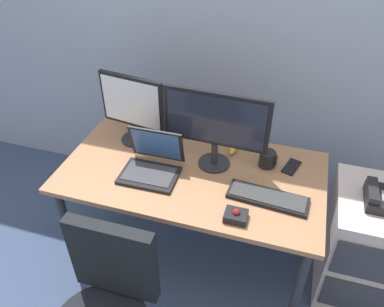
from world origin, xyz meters
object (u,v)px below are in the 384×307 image
file_cabinet (362,245)px  coffee_mug (268,159)px  desk_phone (381,198)px  cell_phone (291,167)px  monitor_main (216,124)px  keyboard (268,197)px  banana (235,145)px  monitor_side (132,106)px  laptop (152,164)px  trackball_mouse (236,216)px

file_cabinet → coffee_mug: 0.74m
desk_phone → coffee_mug: size_ratio=1.97×
cell_phone → monitor_main: bearing=-150.1°
desk_phone → keyboard: 0.58m
desk_phone → file_cabinet: bearing=63.2°
banana → desk_phone: bearing=-15.4°
desk_phone → monitor_side: bearing=175.0°
coffee_mug → cell_phone: (0.14, 0.02, -0.04)m
file_cabinet → monitor_main: size_ratio=1.21×
desk_phone → monitor_main: bearing=177.8°
cell_phone → desk_phone: bearing=1.1°
desk_phone → laptop: size_ratio=0.64×
monitor_main → keyboard: 0.47m
desk_phone → banana: (-0.80, 0.22, 0.00)m
monitor_side → laptop: monitor_side is taller
file_cabinet → cell_phone: 0.61m
keyboard → trackball_mouse: (-0.13, -0.18, 0.01)m
laptop → banana: (0.40, 0.35, -0.03)m
coffee_mug → banana: coffee_mug is taller
monitor_side → trackball_mouse: 0.89m
monitor_side → trackball_mouse: size_ratio=3.90×
monitor_main → banana: 0.33m
cell_phone → banana: size_ratio=0.75×
keyboard → laptop: 0.65m
file_cabinet → keyboard: size_ratio=1.66×
banana → coffee_mug: bearing=-28.4°
coffee_mug → cell_phone: bearing=9.4°
laptop → cell_phone: 0.78m
file_cabinet → desk_phone: 0.38m
keyboard → desk_phone: bearing=16.5°
file_cabinet → trackball_mouse: bearing=-152.5°
keyboard → banana: banana is taller
file_cabinet → desk_phone: (-0.01, -0.02, 0.38)m
desk_phone → trackball_mouse: desk_phone is taller
monitor_main → monitor_side: size_ratio=1.34×
coffee_mug → banana: (-0.21, 0.11, -0.03)m
monitor_main → coffee_mug: 0.38m
keyboard → trackball_mouse: 0.22m
desk_phone → banana: 0.83m
monitor_side → monitor_main: bearing=-9.7°
banana → monitor_main: bearing=-114.1°
keyboard → monitor_main: bearing=149.4°
desk_phone → cell_phone: 0.48m
coffee_mug → banana: bearing=151.6°
monitor_main → coffee_mug: monitor_main is taller
laptop → cell_phone: (0.74, 0.26, -0.05)m
file_cabinet → keyboard: bearing=-162.2°
keyboard → laptop: (-0.65, 0.04, 0.04)m
banana → trackball_mouse: bearing=-77.8°
desk_phone → monitor_side: 1.43m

